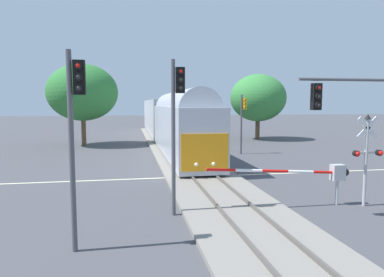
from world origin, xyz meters
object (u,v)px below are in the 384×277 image
object	(u,v)px
crossing_gate_near	(321,173)
traffic_signal_near_left	(75,119)
oak_far_right	(258,98)
traffic_signal_far_side	(243,114)
crossing_signal_mast	(367,151)
traffic_signal_median	(177,113)
traffic_signal_near_right	(379,109)
commuter_train	(167,118)
oak_behind_train	(83,93)

from	to	relation	value
crossing_gate_near	traffic_signal_near_left	bearing A→B (deg)	-162.40
oak_far_right	traffic_signal_far_side	bearing A→B (deg)	-116.41
crossing_signal_mast	traffic_signal_near_left	bearing A→B (deg)	-166.92
traffic_signal_median	traffic_signal_near_right	bearing A→B (deg)	-10.70
traffic_signal_median	traffic_signal_near_left	size ratio (longest dim) A/B	1.02
crossing_signal_mast	traffic_signal_near_right	xyz separation A→B (m)	(-0.51, -1.25, 1.81)
traffic_signal_far_side	traffic_signal_median	world-z (taller)	traffic_signal_median
traffic_signal_near_left	oak_far_right	size ratio (longest dim) A/B	0.75
traffic_signal_near_right	crossing_gate_near	bearing A→B (deg)	129.86
traffic_signal_far_side	oak_far_right	xyz separation A→B (m)	(5.80, 11.68, 1.63)
traffic_signal_median	oak_far_right	xyz separation A→B (m)	(13.82, 27.58, 1.01)
traffic_signal_near_left	commuter_train	bearing A→B (deg)	78.56
commuter_train	traffic_signal_near_right	size ratio (longest dim) A/B	7.68
traffic_signal_median	oak_behind_train	xyz separation A→B (m)	(-6.56, 24.93, 1.48)
crossing_gate_near	traffic_signal_median	distance (m)	6.91
traffic_signal_near_right	traffic_signal_far_side	xyz separation A→B (m)	(0.29, 17.36, -0.76)
oak_behind_train	oak_far_right	bearing A→B (deg)	7.40
oak_behind_train	traffic_signal_median	bearing A→B (deg)	-75.25
commuter_train	crossing_gate_near	bearing A→B (deg)	-81.19
traffic_signal_median	traffic_signal_near_left	bearing A→B (deg)	-139.31
traffic_signal_median	oak_behind_train	world-z (taller)	oak_behind_train
traffic_signal_far_side	oak_behind_train	distance (m)	17.29
traffic_signal_near_left	oak_behind_train	bearing A→B (deg)	96.49
traffic_signal_near_right	traffic_signal_median	xyz separation A→B (m)	(-7.73, 1.46, -0.14)
crossing_gate_near	oak_behind_train	xyz separation A→B (m)	(-12.93, 24.75, 4.16)
crossing_gate_near	traffic_signal_far_side	world-z (taller)	traffic_signal_far_side
traffic_signal_near_left	oak_far_right	xyz separation A→B (m)	(17.22, 30.50, 1.11)
commuter_train	traffic_signal_median	xyz separation A→B (m)	(-2.40, -25.74, 1.33)
crossing_signal_mast	traffic_signal_median	xyz separation A→B (m)	(-8.24, 0.21, 1.67)
crossing_gate_near	oak_far_right	distance (m)	28.64
commuter_train	traffic_signal_median	distance (m)	25.88
crossing_signal_mast	crossing_gate_near	bearing A→B (deg)	168.22
crossing_gate_near	crossing_signal_mast	size ratio (longest dim) A/B	1.61
commuter_train	traffic_signal_median	size ratio (longest dim) A/B	7.00
commuter_train	oak_far_right	world-z (taller)	oak_far_right
commuter_train	traffic_signal_near_right	world-z (taller)	traffic_signal_near_right
traffic_signal_median	crossing_signal_mast	bearing A→B (deg)	-1.48
traffic_signal_median	oak_far_right	bearing A→B (deg)	63.37
crossing_signal_mast	traffic_signal_near_left	size ratio (longest dim) A/B	0.67
traffic_signal_near_right	traffic_signal_near_left	world-z (taller)	traffic_signal_near_left
traffic_signal_far_side	oak_behind_train	xyz separation A→B (m)	(-14.59, 9.03, 2.09)
traffic_signal_near_right	traffic_signal_far_side	world-z (taller)	traffic_signal_near_right
commuter_train	oak_behind_train	distance (m)	9.43
traffic_signal_near_left	crossing_gate_near	bearing A→B (deg)	17.60
crossing_signal_mast	oak_behind_train	world-z (taller)	oak_behind_train
crossing_signal_mast	commuter_train	bearing A→B (deg)	102.68
crossing_gate_near	traffic_signal_near_right	world-z (taller)	traffic_signal_near_right
traffic_signal_near_left	traffic_signal_near_right	bearing A→B (deg)	7.46
traffic_signal_median	traffic_signal_near_left	xyz separation A→B (m)	(-3.39, -2.92, -0.09)
commuter_train	traffic_signal_near_right	xyz separation A→B (m)	(5.33, -27.20, 1.47)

